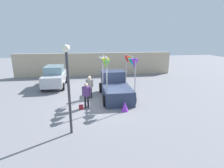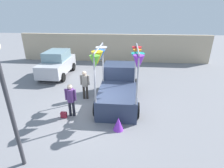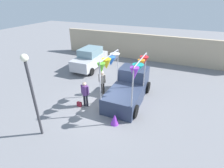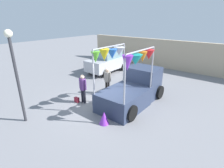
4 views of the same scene
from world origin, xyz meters
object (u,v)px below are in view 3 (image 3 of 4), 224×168
at_px(vendor_truck, 129,86).
at_px(parked_car, 90,59).
at_px(person_customer, 85,92).
at_px(folded_kite_bundle_violet, 115,119).
at_px(street_lamp, 31,86).
at_px(person_vendor, 102,80).
at_px(handbag, 79,104).

distance_m(vendor_truck, parked_car, 6.09).
relative_size(person_customer, folded_kite_bundle_violet, 2.72).
bearing_deg(folded_kite_bundle_violet, vendor_truck, 93.37).
height_order(person_customer, street_lamp, street_lamp).
relative_size(vendor_truck, folded_kite_bundle_violet, 6.75).
xyz_separation_m(person_customer, street_lamp, (-0.74, -2.94, 1.65)).
height_order(vendor_truck, person_vendor, vendor_truck).
bearing_deg(street_lamp, person_vendor, 78.21).
bearing_deg(street_lamp, folded_kite_bundle_violet, 34.42).
bearing_deg(person_customer, parked_car, 117.04).
bearing_deg(street_lamp, person_customer, 75.86).
bearing_deg(street_lamp, handbag, 81.88).
distance_m(parked_car, person_customer, 6.11).
height_order(parked_car, folded_kite_bundle_violet, parked_car).
relative_size(vendor_truck, person_vendor, 2.43).
bearing_deg(person_vendor, street_lamp, -101.79).
xyz_separation_m(vendor_truck, folded_kite_bundle_violet, (0.16, -2.68, -0.63)).
bearing_deg(parked_car, person_vendor, -50.47).
height_order(vendor_truck, person_customer, vendor_truck).
bearing_deg(person_customer, street_lamp, -104.14).
bearing_deg(handbag, parked_car, 113.28).
relative_size(person_customer, handbag, 5.82).
bearing_deg(person_customer, vendor_truck, 40.50).
distance_m(person_customer, street_lamp, 3.45).
distance_m(person_vendor, handbag, 2.24).
xyz_separation_m(street_lamp, folded_kite_bundle_violet, (3.01, 2.06, -2.33)).
bearing_deg(vendor_truck, person_vendor, -179.37).
bearing_deg(street_lamp, parked_car, 103.66).
bearing_deg(parked_car, handbag, -66.72).
xyz_separation_m(parked_car, person_vendor, (3.02, -3.66, 0.06)).
bearing_deg(parked_car, vendor_truck, -36.71).
relative_size(street_lamp, folded_kite_bundle_violet, 6.74).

